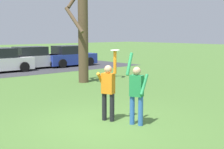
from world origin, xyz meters
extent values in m
plane|color=#4C7533|center=(0.00, 0.00, 0.00)|extent=(120.00, 120.00, 0.00)
cylinder|color=black|center=(0.26, 0.28, 0.41)|extent=(0.14, 0.14, 0.82)
cylinder|color=black|center=(0.35, 0.04, 0.41)|extent=(0.14, 0.14, 0.82)
cube|color=orange|center=(0.30, 0.16, 1.12)|extent=(0.33, 0.41, 0.60)
sphere|color=tan|center=(0.30, 0.16, 1.53)|extent=(0.23, 0.23, 0.23)
cylinder|color=orange|center=(0.22, 0.37, 1.17)|extent=(0.48, 0.24, 0.58)
cylinder|color=orange|center=(0.38, -0.05, 1.75)|extent=(0.09, 0.09, 0.66)
cylinder|color=#3366B7|center=(0.66, -0.82, 0.41)|extent=(0.14, 0.14, 0.82)
cylinder|color=#3366B7|center=(0.57, -0.57, 0.41)|extent=(0.14, 0.14, 0.82)
cube|color=#238447|center=(0.61, -0.70, 1.12)|extent=(0.33, 0.41, 0.60)
sphere|color=tan|center=(0.61, -0.70, 1.53)|extent=(0.23, 0.23, 0.23)
cylinder|color=#238447|center=(0.69, -0.91, 1.17)|extent=(0.48, 0.24, 0.58)
cylinder|color=#238447|center=(0.54, -0.48, 1.72)|extent=(0.35, 0.19, 0.65)
cylinder|color=white|center=(0.38, -0.05, 2.09)|extent=(0.26, 0.26, 0.02)
cube|color=white|center=(2.63, 13.76, 0.55)|extent=(4.10, 1.80, 0.80)
cylinder|color=black|center=(3.90, 14.67, 0.33)|extent=(0.66, 0.22, 0.66)
cylinder|color=black|center=(3.90, 12.85, 0.33)|extent=(0.66, 0.22, 0.66)
cube|color=#BCBCC1|center=(5.31, 14.42, 0.55)|extent=(4.10, 1.80, 0.80)
cube|color=black|center=(5.16, 14.42, 1.27)|extent=(2.10, 1.64, 0.64)
cylinder|color=black|center=(6.58, 15.34, 0.33)|extent=(0.66, 0.22, 0.66)
cylinder|color=black|center=(6.58, 13.51, 0.33)|extent=(0.66, 0.22, 0.66)
cylinder|color=black|center=(4.04, 15.34, 0.33)|extent=(0.66, 0.22, 0.66)
cylinder|color=black|center=(4.04, 13.51, 0.33)|extent=(0.66, 0.22, 0.66)
cube|color=#233893|center=(8.35, 14.09, 0.55)|extent=(4.10, 1.80, 0.80)
cube|color=black|center=(8.20, 14.10, 1.27)|extent=(2.10, 1.64, 0.64)
cylinder|color=black|center=(9.62, 15.01, 0.33)|extent=(0.66, 0.22, 0.66)
cylinder|color=black|center=(9.62, 13.18, 0.33)|extent=(0.66, 0.22, 0.66)
cylinder|color=black|center=(7.08, 15.01, 0.33)|extent=(0.66, 0.22, 0.66)
cylinder|color=black|center=(7.08, 13.18, 0.33)|extent=(0.66, 0.22, 0.66)
cylinder|color=brown|center=(4.18, 6.64, 2.74)|extent=(0.52, 0.52, 5.47)
cylinder|color=brown|center=(3.59, 6.58, 3.22)|extent=(0.32, 1.34, 1.36)
camera|label=1|loc=(-5.73, -6.85, 2.59)|focal=51.48mm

